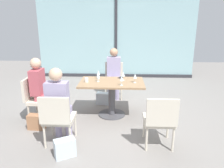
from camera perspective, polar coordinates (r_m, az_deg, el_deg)
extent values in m
plane|color=gray|center=(4.69, -0.05, -7.98)|extent=(12.00, 12.00, 0.00)
cube|color=#90B7BC|center=(7.49, 1.06, 12.01)|extent=(5.24, 0.03, 2.70)
cube|color=#2D2D33|center=(7.46, 1.06, 12.00)|extent=(0.08, 0.06, 2.70)
cube|color=#2D2D33|center=(7.68, 1.00, 2.28)|extent=(5.24, 0.10, 0.10)
cube|color=#997551|center=(4.44, -0.06, 0.40)|extent=(1.30, 0.81, 0.04)
cylinder|color=#4C4C51|center=(4.56, -0.06, -4.01)|extent=(0.14, 0.14, 0.69)
cylinder|color=#4C4C51|center=(4.69, -0.05, -7.84)|extent=(0.56, 0.56, 0.02)
cube|color=beige|center=(5.58, 0.45, 0.66)|extent=(0.46, 0.46, 0.06)
cube|color=beige|center=(5.76, 0.54, 3.65)|extent=(0.46, 0.05, 0.42)
cylinder|color=beige|center=(5.46, -1.73, -2.16)|extent=(0.04, 0.04, 0.39)
cylinder|color=beige|center=(5.45, 2.47, -2.22)|extent=(0.04, 0.04, 0.39)
cylinder|color=beige|center=(5.84, -1.45, -0.89)|extent=(0.04, 0.04, 0.39)
cylinder|color=beige|center=(5.83, 2.48, -0.94)|extent=(0.04, 0.04, 0.39)
cube|color=beige|center=(4.51, -17.81, -4.09)|extent=(0.46, 0.46, 0.06)
cube|color=beige|center=(4.53, -21.05, -1.12)|extent=(0.05, 0.46, 0.42)
cylinder|color=beige|center=(4.36, -15.95, -7.87)|extent=(0.04, 0.04, 0.39)
cylinder|color=beige|center=(4.71, -14.46, -5.88)|extent=(0.04, 0.04, 0.39)
cylinder|color=beige|center=(4.50, -20.83, -7.56)|extent=(0.04, 0.04, 0.39)
cylinder|color=beige|center=(4.84, -19.02, -5.66)|extent=(0.04, 0.04, 0.39)
cube|color=beige|center=(3.65, -13.43, -8.70)|extent=(0.46, 0.46, 0.06)
cube|color=beige|center=(3.34, -14.85, -6.78)|extent=(0.46, 0.05, 0.42)
cylinder|color=beige|center=(3.88, -9.52, -10.60)|extent=(0.04, 0.04, 0.39)
cylinder|color=beige|center=(3.98, -15.25, -10.26)|extent=(0.04, 0.04, 0.39)
cylinder|color=beige|center=(3.54, -10.86, -13.54)|extent=(0.04, 0.04, 0.39)
cylinder|color=beige|center=(3.65, -17.15, -13.04)|extent=(0.04, 0.04, 0.39)
cube|color=beige|center=(3.57, 12.03, -9.23)|extent=(0.46, 0.46, 0.06)
cube|color=beige|center=(3.25, 12.98, -7.33)|extent=(0.46, 0.05, 0.42)
cylinder|color=beige|center=(3.88, 14.32, -10.89)|extent=(0.04, 0.04, 0.39)
cylinder|color=beige|center=(3.82, 8.33, -10.99)|extent=(0.04, 0.04, 0.39)
cylinder|color=beige|center=(3.54, 15.61, -13.85)|extent=(0.04, 0.04, 0.39)
cylinder|color=beige|center=(3.47, 8.98, -14.04)|extent=(0.04, 0.04, 0.39)
cylinder|color=#9E93B7|center=(5.47, -0.57, -1.80)|extent=(0.11, 0.11, 0.45)
cube|color=#9E93B7|center=(5.48, -0.52, 1.30)|extent=(0.13, 0.32, 0.11)
cylinder|color=#9E93B7|center=(5.46, 1.32, -1.82)|extent=(0.11, 0.11, 0.45)
cube|color=#9E93B7|center=(5.47, 1.36, 1.28)|extent=(0.13, 0.32, 0.11)
cube|color=#9E93B7|center=(5.53, 0.48, 4.59)|extent=(0.34, 0.20, 0.48)
sphere|color=tan|center=(5.47, 0.48, 8.28)|extent=(0.20, 0.20, 0.20)
cylinder|color=#B24C56|center=(4.45, -15.84, -6.93)|extent=(0.11, 0.11, 0.45)
cube|color=#B24C56|center=(4.38, -17.32, -3.49)|extent=(0.32, 0.13, 0.11)
cylinder|color=#B24C56|center=(4.61, -15.16, -6.04)|extent=(0.11, 0.11, 0.45)
cube|color=#B24C56|center=(4.54, -16.58, -2.72)|extent=(0.32, 0.13, 0.11)
cube|color=#B24C56|center=(4.42, -18.86, 0.56)|extent=(0.20, 0.34, 0.48)
sphere|color=#D8AD8C|center=(4.34, -19.30, 5.13)|extent=(0.20, 0.20, 0.20)
cylinder|color=#9E93B7|center=(3.87, -11.23, -10.28)|extent=(0.11, 0.11, 0.45)
cube|color=#9E93B7|center=(3.67, -11.82, -7.04)|extent=(0.13, 0.32, 0.11)
cylinder|color=#9E93B7|center=(3.91, -13.83, -10.12)|extent=(0.11, 0.11, 0.45)
cube|color=#9E93B7|center=(3.71, -14.54, -6.92)|extent=(0.13, 0.32, 0.11)
cube|color=#9E93B7|center=(3.47, -14.07, -3.36)|extent=(0.34, 0.20, 0.48)
sphere|color=#D8AD8C|center=(3.36, -14.50, 2.42)|extent=(0.20, 0.20, 0.20)
cylinder|color=silver|center=(4.46, -3.61, 0.69)|extent=(0.06, 0.06, 0.00)
cylinder|color=silver|center=(4.45, -3.62, 1.24)|extent=(0.01, 0.01, 0.08)
cone|color=silver|center=(4.42, -3.64, 2.37)|extent=(0.07, 0.07, 0.09)
cylinder|color=silver|center=(4.65, -3.56, 1.37)|extent=(0.06, 0.06, 0.00)
cylinder|color=silver|center=(4.64, -3.57, 1.91)|extent=(0.01, 0.01, 0.08)
cone|color=silver|center=(4.62, -3.59, 2.99)|extent=(0.07, 0.07, 0.09)
cylinder|color=silver|center=(4.20, 2.49, -0.31)|extent=(0.06, 0.06, 0.00)
cylinder|color=silver|center=(4.19, 2.49, 0.28)|extent=(0.01, 0.01, 0.08)
cone|color=silver|center=(4.16, 2.51, 1.47)|extent=(0.07, 0.07, 0.09)
cylinder|color=silver|center=(4.54, 2.91, 1.00)|extent=(0.06, 0.06, 0.00)
cylinder|color=silver|center=(4.53, 2.92, 1.55)|extent=(0.01, 0.01, 0.08)
cone|color=silver|center=(4.51, 2.94, 2.65)|extent=(0.07, 0.07, 0.09)
cylinder|color=silver|center=(4.39, 5.97, 0.38)|extent=(0.06, 0.06, 0.00)
cylinder|color=silver|center=(4.38, 5.99, 0.95)|extent=(0.01, 0.01, 0.08)
cone|color=silver|center=(4.36, 6.03, 2.09)|extent=(0.07, 0.07, 0.09)
cylinder|color=white|center=(4.42, -6.67, 1.04)|extent=(0.08, 0.08, 0.09)
cube|color=black|center=(4.74, 2.25, 1.70)|extent=(0.13, 0.16, 0.01)
cube|color=silver|center=(5.21, -2.36, -3.78)|extent=(0.32, 0.21, 0.28)
cube|color=#A3704C|center=(4.30, -19.07, -9.29)|extent=(0.31, 0.18, 0.28)
cube|color=silver|center=(3.41, -12.17, -15.98)|extent=(0.34, 0.28, 0.28)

